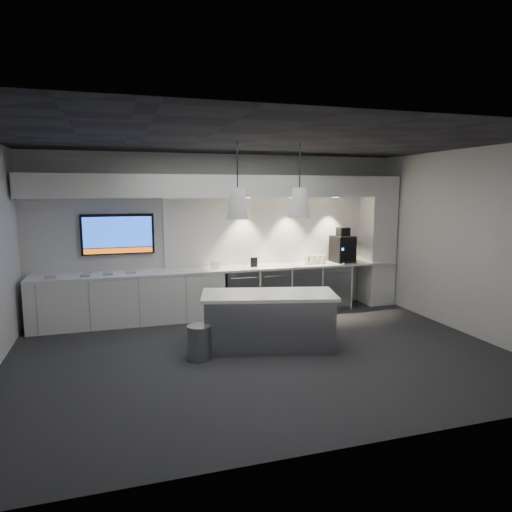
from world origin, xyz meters
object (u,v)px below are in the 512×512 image
object	(u,v)px
wall_tv	(118,234)
bin	(200,342)
island	(269,320)
coffee_machine	(343,248)

from	to	relation	value
wall_tv	bin	distance (m)	2.88
island	coffee_machine	world-z (taller)	coffee_machine
wall_tv	bin	size ratio (longest dim) A/B	2.61
coffee_machine	island	bearing A→B (deg)	-142.83
island	bin	bearing A→B (deg)	-157.61
island	bin	size ratio (longest dim) A/B	4.38
wall_tv	island	world-z (taller)	wall_tv
island	bin	world-z (taller)	island
bin	coffee_machine	world-z (taller)	coffee_machine
wall_tv	bin	bearing A→B (deg)	-66.73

